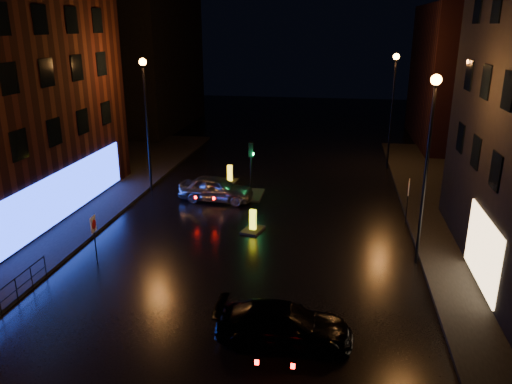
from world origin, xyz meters
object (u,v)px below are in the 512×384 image
traffic_signal (251,188)px  road_sign_left (94,228)px  silver_hatchback (216,189)px  dark_sedan (284,325)px  bollard_far (230,178)px  bollard_near (253,226)px  road_sign_right (408,191)px

traffic_signal → road_sign_left: size_ratio=1.55×
traffic_signal → road_sign_left: traffic_signal is taller
silver_hatchback → dark_sedan: silver_hatchback is taller
silver_hatchback → bollard_far: bearing=3.3°
bollard_near → traffic_signal: bearing=115.2°
road_sign_right → silver_hatchback: bearing=-1.2°
silver_hatchback → road_sign_left: bearing=163.4°
road_sign_left → bollard_near: bearing=30.0°
silver_hatchback → road_sign_right: size_ratio=1.86×
traffic_signal → bollard_far: (-1.93, 2.61, -0.24)m
traffic_signal → road_sign_left: 11.67m
silver_hatchback → dark_sedan: bearing=-153.9°
dark_sedan → traffic_signal: bearing=12.8°
silver_hatchback → road_sign_right: 11.25m
bollard_near → road_sign_right: 8.55m
dark_sedan → bollard_near: 9.71m
road_sign_right → dark_sedan: bearing=74.0°
bollard_far → road_sign_left: bearing=-99.7°
road_sign_left → road_sign_right: size_ratio=0.91×
dark_sedan → bollard_far: size_ratio=3.19×
bollard_far → road_sign_right: (11.03, -5.70, 1.56)m
bollard_far → dark_sedan: bearing=-67.2°
road_sign_right → road_sign_left: bearing=35.0°
traffic_signal → dark_sedan: (3.74, -14.94, 0.17)m
traffic_signal → road_sign_right: traffic_signal is taller
road_sign_left → road_sign_right: 16.11m
silver_hatchback → road_sign_right: bearing=-96.0°
silver_hatchback → bollard_near: silver_hatchback is taller
traffic_signal → dark_sedan: traffic_signal is taller
bollard_near → road_sign_left: bearing=-129.0°
traffic_signal → road_sign_right: (9.10, -3.09, 1.33)m
road_sign_left → road_sign_right: bearing=20.1°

